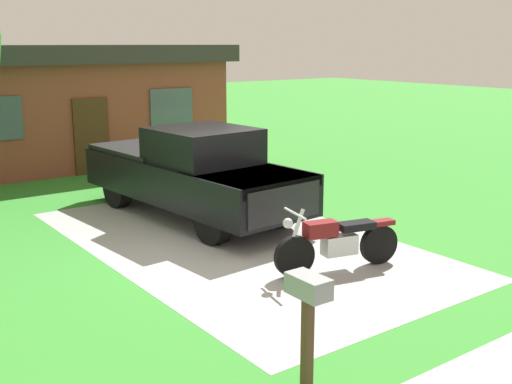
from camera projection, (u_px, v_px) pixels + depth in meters
name	position (u px, v px, depth m)	size (l,w,h in m)	color
ground_plane	(237.00, 242.00, 11.54)	(80.00, 80.00, 0.00)	#35892E
driveway_pad	(237.00, 242.00, 11.54)	(4.81, 8.28, 0.01)	#A2A2A2
motorcycle	(337.00, 242.00, 10.03)	(2.18, 0.85, 1.09)	black
pickup_truck	(191.00, 171.00, 13.12)	(2.42, 5.76, 1.90)	black
mailbox	(308.00, 302.00, 6.44)	(0.26, 0.48, 1.26)	#4C3823
neighbor_house	(58.00, 102.00, 19.18)	(9.60, 5.60, 3.50)	brown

